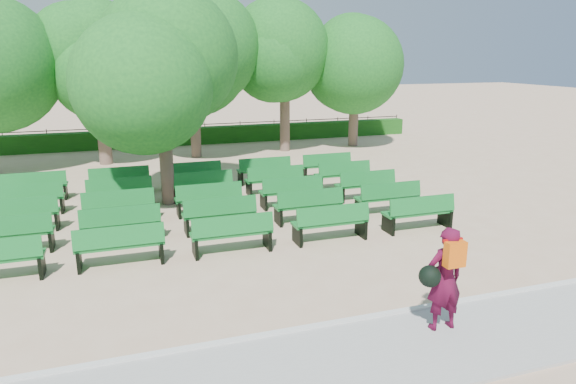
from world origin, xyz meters
name	(u,v)px	position (x,y,z in m)	size (l,w,h in m)	color
ground	(254,222)	(0.00, 0.00, 0.00)	(120.00, 120.00, 0.00)	tan
paving	(372,358)	(0.00, -7.40, 0.03)	(30.00, 2.20, 0.06)	#A8A7A3
curb	(342,322)	(0.00, -6.25, 0.05)	(30.00, 0.12, 0.10)	silver
hedge	(188,136)	(0.00, 14.00, 0.45)	(26.00, 0.70, 0.90)	#1A5415
fence	(187,143)	(0.00, 14.40, 0.00)	(26.00, 0.10, 1.02)	black
tree_line	(200,158)	(0.00, 10.00, 0.00)	(21.80, 6.80, 7.04)	#1E7122
bench_array	(210,210)	(-1.09, 1.20, 0.10)	(2.02, 0.69, 1.26)	#137129
tree_among	(161,70)	(-2.17, 2.74, 4.27)	(4.34, 4.34, 6.25)	brown
person	(444,278)	(1.55, -7.00, 1.03)	(0.88, 0.53, 1.88)	#4C0A27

